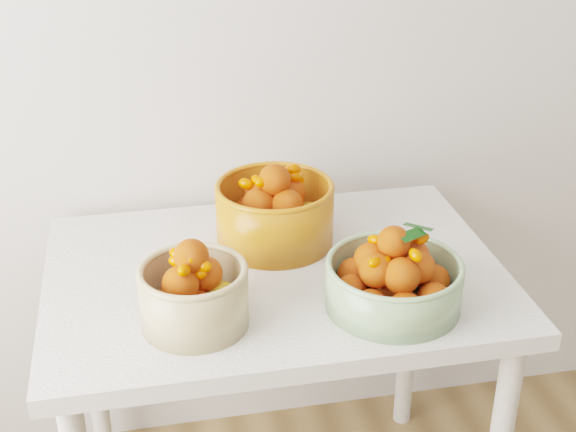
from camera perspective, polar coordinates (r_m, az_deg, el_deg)
The scene contains 4 objects.
table at distance 1.82m, azimuth -0.91°, elevation -6.40°, with size 1.00×0.70×0.75m.
bowl_cream at distance 1.57m, azimuth -6.70°, elevation -5.49°, with size 0.23×0.23×0.18m.
bowl_green at distance 1.63m, azimuth 7.51°, elevation -4.47°, with size 0.35×0.35×0.18m.
bowl_orange at distance 1.85m, azimuth -0.96°, elevation 0.34°, with size 0.30×0.30×0.20m.
Camera 1 is at (-0.70, 0.11, 1.66)m, focal length 50.00 mm.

